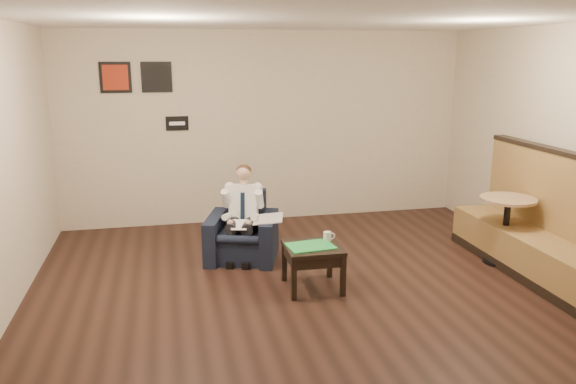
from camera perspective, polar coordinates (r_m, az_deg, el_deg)
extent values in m
plane|color=black|center=(5.91, 3.25, -10.77)|extent=(6.00, 6.00, 0.00)
cube|color=beige|center=(8.37, -2.19, 6.55)|extent=(6.00, 0.02, 2.80)
cube|color=beige|center=(2.83, 20.44, -9.06)|extent=(6.00, 0.02, 2.80)
cube|color=white|center=(5.39, 3.68, 17.43)|extent=(6.00, 6.00, 0.02)
cube|color=black|center=(8.21, -11.20, 6.86)|extent=(0.32, 0.02, 0.20)
cube|color=#AA2B14|center=(8.18, -17.13, 11.07)|extent=(0.42, 0.03, 0.42)
cube|color=black|center=(8.16, -13.21, 11.30)|extent=(0.42, 0.03, 0.42)
cube|color=black|center=(6.90, -4.69, -3.59)|extent=(1.02, 1.02, 0.80)
cube|color=white|center=(6.70, -4.95, -3.33)|extent=(0.23, 0.29, 0.01)
cube|color=silver|center=(6.74, -2.02, -2.71)|extent=(0.44, 0.50, 0.01)
cube|color=black|center=(6.08, 2.52, -7.61)|extent=(0.60, 0.60, 0.48)
cube|color=green|center=(5.96, 2.30, -5.50)|extent=(0.52, 0.40, 0.01)
cylinder|color=white|center=(6.14, 4.02, -4.51)|extent=(0.09, 0.09, 0.10)
cube|color=black|center=(6.16, 2.65, -4.88)|extent=(0.16, 0.10, 0.01)
cube|color=olive|center=(6.87, 24.44, -2.30)|extent=(0.65, 2.73, 1.40)
cylinder|color=tan|center=(7.22, 21.22, -3.66)|extent=(0.82, 0.82, 0.81)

